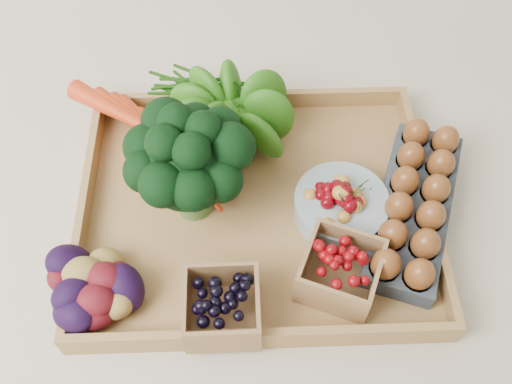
{
  "coord_description": "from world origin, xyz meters",
  "views": [
    {
      "loc": [
        -0.02,
        -0.49,
        0.78
      ],
      "look_at": [
        0.0,
        0.0,
        0.06
      ],
      "focal_mm": 40.0,
      "sensor_mm": 36.0,
      "label": 1
    }
  ],
  "objects_px": {
    "cherry_bowl": "(341,206)",
    "egg_carton": "(413,209)",
    "tray": "(256,210)",
    "broccoli": "(191,180)"
  },
  "relations": [
    {
      "from": "tray",
      "to": "egg_carton",
      "type": "xyz_separation_m",
      "value": [
        0.25,
        -0.02,
        0.03
      ]
    },
    {
      "from": "cherry_bowl",
      "to": "egg_carton",
      "type": "bearing_deg",
      "value": -3.52
    },
    {
      "from": "tray",
      "to": "cherry_bowl",
      "type": "bearing_deg",
      "value": -6.18
    },
    {
      "from": "tray",
      "to": "cherry_bowl",
      "type": "height_order",
      "value": "cherry_bowl"
    },
    {
      "from": "tray",
      "to": "broccoli",
      "type": "height_order",
      "value": "broccoli"
    },
    {
      "from": "cherry_bowl",
      "to": "egg_carton",
      "type": "distance_m",
      "value": 0.11
    },
    {
      "from": "tray",
      "to": "cherry_bowl",
      "type": "distance_m",
      "value": 0.14
    },
    {
      "from": "broccoli",
      "to": "egg_carton",
      "type": "bearing_deg",
      "value": -4.59
    },
    {
      "from": "broccoli",
      "to": "cherry_bowl",
      "type": "height_order",
      "value": "broccoli"
    },
    {
      "from": "egg_carton",
      "to": "broccoli",
      "type": "bearing_deg",
      "value": -164.04
    }
  ]
}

